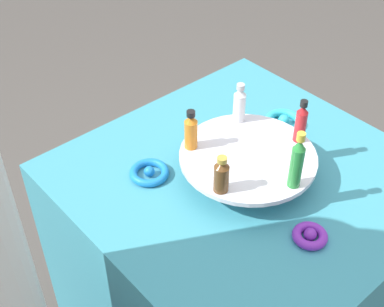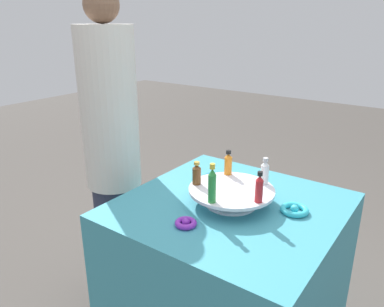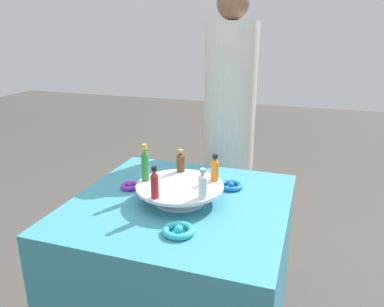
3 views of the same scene
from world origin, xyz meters
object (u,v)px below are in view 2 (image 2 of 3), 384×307
at_px(bottle_brown, 197,174).
at_px(ribbon_bow_purple, 186,223).
at_px(bottle_clear, 265,172).
at_px(display_stand, 231,194).
at_px(bottle_orange, 228,163).
at_px(bottle_green, 212,185).
at_px(person_figure, 113,158).
at_px(bottle_red, 259,188).
at_px(ribbon_bow_blue, 214,178).
at_px(ribbon_bow_teal, 294,210).

relative_size(bottle_brown, ribbon_bow_purple, 1.20).
bearing_deg(bottle_clear, ribbon_bow_purple, -19.93).
bearing_deg(bottle_brown, display_stand, 108.49).
relative_size(bottle_orange, ribbon_bow_purple, 1.35).
height_order(bottle_green, person_figure, person_figure).
bearing_deg(bottle_red, ribbon_bow_blue, -122.29).
bearing_deg(ribbon_bow_blue, bottle_orange, 65.74).
bearing_deg(ribbon_bow_purple, bottle_red, 137.16).
height_order(bottle_orange, bottle_red, bottle_red).
bearing_deg(ribbon_bow_blue, bottle_brown, 13.43).
height_order(bottle_orange, person_figure, person_figure).
bearing_deg(bottle_green, bottle_red, 126.49).
height_order(bottle_orange, ribbon_bow_purple, bottle_orange).
relative_size(display_stand, person_figure, 0.21).
relative_size(bottle_green, person_figure, 0.09).
distance_m(display_stand, bottle_orange, 0.16).
bearing_deg(bottle_orange, bottle_red, 54.49).
height_order(bottle_clear, ribbon_bow_blue, bottle_clear).
distance_m(display_stand, bottle_green, 0.17).
xyz_separation_m(bottle_green, ribbon_bow_blue, (-0.30, -0.18, -0.13)).
relative_size(bottle_red, ribbon_bow_teal, 1.10).
bearing_deg(display_stand, person_figure, -92.31).
distance_m(bottle_orange, bottle_clear, 0.17).
distance_m(bottle_brown, bottle_clear, 0.27).
bearing_deg(person_figure, ribbon_bow_teal, 5.46).
distance_m(bottle_orange, bottle_red, 0.27).
height_order(display_stand, bottle_brown, bottle_brown).
bearing_deg(bottle_clear, bottle_green, -17.51).
bearing_deg(bottle_green, ribbon_bow_purple, -26.06).
bearing_deg(bottle_orange, person_figure, -82.04).
bearing_deg(bottle_brown, bottle_red, 90.49).
relative_size(ribbon_bow_teal, person_figure, 0.07).
bearing_deg(person_figure, bottle_brown, -5.08).
bearing_deg(bottle_red, bottle_clear, -161.51).
relative_size(bottle_brown, ribbon_bow_teal, 0.89).
bearing_deg(display_stand, ribbon_bow_purple, -10.88).
bearing_deg(bottle_red, bottle_orange, -125.51).
height_order(ribbon_bow_blue, person_figure, person_figure).
bearing_deg(display_stand, bottle_green, 0.49).
distance_m(bottle_orange, person_figure, 0.63).
xyz_separation_m(bottle_green, ribbon_bow_purple, (0.10, -0.05, -0.12)).
bearing_deg(bottle_green, display_stand, -179.51).
relative_size(ribbon_bow_blue, person_figure, 0.06).
distance_m(bottle_orange, ribbon_bow_teal, 0.33).
bearing_deg(person_figure, ribbon_bow_purple, -19.86).
height_order(bottle_clear, ribbon_bow_teal, bottle_clear).
height_order(bottle_orange, ribbon_bow_blue, bottle_orange).
xyz_separation_m(bottle_orange, bottle_brown, (0.16, -0.05, -0.01)).
bearing_deg(bottle_orange, ribbon_bow_blue, -114.26).
bearing_deg(bottle_brown, ribbon_bow_blue, -166.57).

